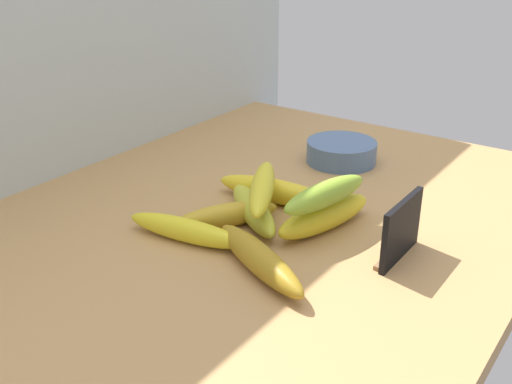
% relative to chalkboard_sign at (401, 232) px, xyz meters
% --- Properties ---
extents(counter_top, '(1.10, 0.76, 0.03)m').
position_rel_chalkboard_sign_xyz_m(counter_top, '(-0.04, 0.22, -0.05)').
color(counter_top, tan).
rests_on(counter_top, ground).
extents(chalkboard_sign, '(0.11, 0.02, 0.08)m').
position_rel_chalkboard_sign_xyz_m(chalkboard_sign, '(0.00, 0.00, 0.00)').
color(chalkboard_sign, black).
rests_on(chalkboard_sign, counter_top).
extents(fruit_bowl, '(0.13, 0.13, 0.04)m').
position_rel_chalkboard_sign_xyz_m(fruit_bowl, '(0.27, 0.23, -0.02)').
color(fruit_bowl, '#506D98').
rests_on(fruit_bowl, counter_top).
extents(banana_0, '(0.12, 0.20, 0.04)m').
position_rel_chalkboard_sign_xyz_m(banana_0, '(-0.14, 0.13, -0.02)').
color(banana_0, '#A9811D').
rests_on(banana_0, counter_top).
extents(banana_1, '(0.06, 0.21, 0.04)m').
position_rel_chalkboard_sign_xyz_m(banana_1, '(0.05, 0.23, -0.02)').
color(banana_1, yellow).
rests_on(banana_1, counter_top).
extents(banana_2, '(0.18, 0.08, 0.04)m').
position_rel_chalkboard_sign_xyz_m(banana_2, '(0.01, 0.12, -0.02)').
color(banana_2, yellow).
rests_on(banana_2, counter_top).
extents(banana_3, '(0.14, 0.16, 0.04)m').
position_rel_chalkboard_sign_xyz_m(banana_3, '(-0.03, 0.22, -0.02)').
color(banana_3, gold).
rests_on(banana_3, counter_top).
extents(banana_4, '(0.15, 0.12, 0.04)m').
position_rel_chalkboard_sign_xyz_m(banana_4, '(-0.06, 0.24, -0.02)').
color(banana_4, gold).
rests_on(banana_4, counter_top).
extents(banana_5, '(0.06, 0.19, 0.03)m').
position_rel_chalkboard_sign_xyz_m(banana_5, '(-0.13, 0.26, -0.02)').
color(banana_5, yellow).
rests_on(banana_5, counter_top).
extents(banana_6, '(0.17, 0.07, 0.04)m').
position_rel_chalkboard_sign_xyz_m(banana_6, '(0.00, 0.12, 0.02)').
color(banana_6, '#8EB631').
rests_on(banana_6, banana_2).
extents(banana_7, '(0.18, 0.12, 0.03)m').
position_rel_chalkboard_sign_xyz_m(banana_7, '(-0.02, 0.21, 0.02)').
color(banana_7, yellow).
rests_on(banana_7, banana_3).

